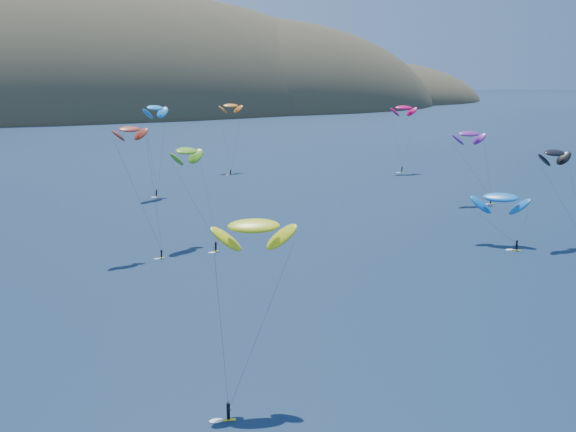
{
  "coord_description": "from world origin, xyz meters",
  "views": [
    {
      "loc": [
        -57.82,
        -44.04,
        35.63
      ],
      "look_at": [
        0.26,
        80.0,
        9.0
      ],
      "focal_mm": 50.0,
      "sensor_mm": 36.0,
      "label": 1
    }
  ],
  "objects": [
    {
      "name": "island",
      "position": [
        39.4,
        562.36,
        -10.74
      ],
      "size": [
        730.0,
        300.0,
        210.0
      ],
      "color": "#3D3526",
      "rests_on": "ground"
    },
    {
      "name": "kitesurfer_2",
      "position": [
        -25.66,
        33.27,
        18.24
      ],
      "size": [
        11.17,
        10.1,
        20.7
      ],
      "rotation": [
        0.0,
        0.0,
        -0.27
      ],
      "color": "yellow",
      "rests_on": "ground"
    },
    {
      "name": "kitesurfer_3",
      "position": [
        -9.49,
        106.26,
        18.16
      ],
      "size": [
        9.65,
        15.35,
        20.68
      ],
      "rotation": [
        0.0,
        0.0,
        0.6
      ],
      "color": "yellow",
      "rests_on": "ground"
    },
    {
      "name": "kitesurfer_4",
      "position": [
        1.24,
        165.76,
        23.2
      ],
      "size": [
        10.13,
        10.0,
        25.87
      ],
      "rotation": [
        0.0,
        0.0,
        0.65
      ],
      "color": "yellow",
      "rests_on": "ground"
    },
    {
      "name": "kitesurfer_5",
      "position": [
        46.36,
        79.35,
        9.04
      ],
      "size": [
        11.36,
        13.35,
        12.06
      ],
      "rotation": [
        0.0,
        0.0,
        -0.73
      ],
      "color": "yellow",
      "rests_on": "ground"
    },
    {
      "name": "kitesurfer_6",
      "position": [
        70.08,
        120.7,
        17.34
      ],
      "size": [
        9.49,
        8.92,
        19.92
      ],
      "rotation": [
        0.0,
        0.0,
        -0.1
      ],
      "color": "yellow",
      "rests_on": "ground"
    },
    {
      "name": "kitesurfer_7",
      "position": [
        55.95,
        75.52,
        17.82
      ],
      "size": [
        8.66,
        12.9,
        20.14
      ],
      "rotation": [
        0.0,
        0.0,
        0.13
      ],
      "color": "yellow",
      "rests_on": "ground"
    },
    {
      "name": "kitesurfer_8",
      "position": [
        87.01,
        176.89,
        20.56
      ],
      "size": [
        9.32,
        6.37,
        23.12
      ],
      "rotation": [
        0.0,
        0.0,
        -0.09
      ],
      "color": "yellow",
      "rests_on": "ground"
    },
    {
      "name": "kitesurfer_9",
      "position": [
        -21.59,
        102.15,
        23.15
      ],
      "size": [
        7.78,
        10.14,
        25.18
      ],
      "rotation": [
        0.0,
        0.0,
        0.32
      ],
      "color": "yellow",
      "rests_on": "ground"
    },
    {
      "name": "kitesurfer_11",
      "position": [
        36.9,
        202.47,
        21.12
      ],
      "size": [
        9.22,
        13.08,
        23.39
      ],
      "rotation": [
        0.0,
        0.0,
        0.08
      ],
      "color": "yellow",
      "rests_on": "ground"
    }
  ]
}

